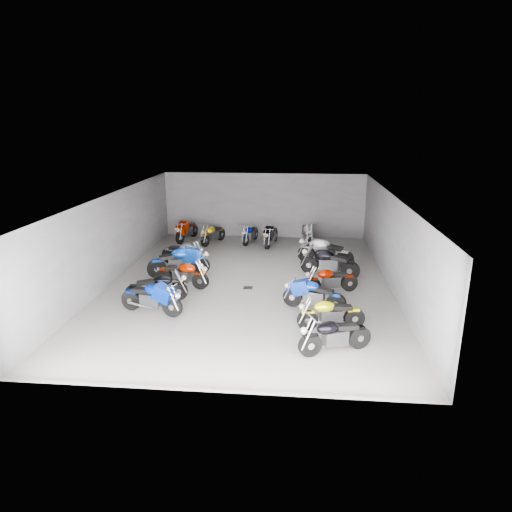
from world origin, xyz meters
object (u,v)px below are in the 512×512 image
Objects in this scene: motorcycle_left_d at (183,274)px; motorcycle_left_f at (183,254)px; motorcycle_left_c at (157,287)px; motorcycle_right_d at (330,280)px; motorcycle_right_b at (330,314)px; motorcycle_back_b at (213,234)px; motorcycle_back_c at (250,234)px; motorcycle_back_e at (307,233)px; motorcycle_left_b at (152,298)px; motorcycle_right_a at (334,335)px; motorcycle_left_e at (179,262)px; motorcycle_right_c at (313,295)px; drain_grate at (248,288)px; motorcycle_back_d at (271,235)px; motorcycle_right_e at (329,262)px; motorcycle_back_a at (187,230)px; motorcycle_right_f at (325,252)px.

motorcycle_left_d is 2.51m from motorcycle_left_f.
motorcycle_right_d is (5.68, 1.31, -0.03)m from motorcycle_left_c.
motorcycle_back_b reaches higher than motorcycle_right_b.
motorcycle_back_e reaches higher than motorcycle_back_c.
motorcycle_right_a is at bearing 85.62° from motorcycle_left_b.
motorcycle_right_a is 0.98× the size of motorcycle_right_b.
motorcycle_left_e reaches higher than motorcycle_left_d.
motorcycle_left_c reaches higher than motorcycle_right_c.
motorcycle_back_e reaches higher than motorcycle_right_a.
motorcycle_left_c is 5.71m from motorcycle_right_b.
drain_grate is 0.17× the size of motorcycle_back_c.
motorcycle_left_b reaches higher than motorcycle_back_d.
motorcycle_right_b is at bearing -22.99° from motorcycle_right_a.
motorcycle_left_b is at bearing 79.37° from motorcycle_back_d.
motorcycle_left_f is 0.90× the size of motorcycle_right_e.
motorcycle_back_c is (-3.42, 6.35, -0.01)m from motorcycle_right_d.
motorcycle_right_b is 0.93× the size of motorcycle_back_d.
motorcycle_back_b is (0.56, 3.53, -0.03)m from motorcycle_left_f.
motorcycle_left_d reaches higher than motorcycle_right_b.
drain_grate is 0.17× the size of motorcycle_right_d.
motorcycle_right_b is 4.60m from motorcycle_right_e.
motorcycle_left_c is 0.92× the size of motorcycle_back_a.
motorcycle_right_c is 8.83m from motorcycle_back_b.
motorcycle_right_c is at bearing 114.79° from motorcycle_left_b.
motorcycle_back_b reaches higher than motorcycle_right_d.
motorcycle_back_c is at bearing 7.79° from motorcycle_right_b.
motorcycle_right_d is (0.63, 1.50, -0.02)m from motorcycle_right_c.
motorcycle_back_a reaches higher than motorcycle_left_b.
motorcycle_right_d is at bearing -3.74° from drain_grate.
motorcycle_right_f is at bearing 24.17° from motorcycle_right_e.
motorcycle_back_e reaches higher than motorcycle_right_b.
motorcycle_left_f is 3.57m from motorcycle_back_b.
motorcycle_right_b is 9.78m from motorcycle_back_c.
motorcycle_right_e is at bearing -18.44° from motorcycle_right_d.
drain_grate is 0.15× the size of motorcycle_left_b.
motorcycle_back_c is 1.10m from motorcycle_back_d.
motorcycle_right_f is at bearing 94.78° from motorcycle_back_e.
motorcycle_left_c is 9.18m from motorcycle_back_e.
motorcycle_back_a is 1.05× the size of motorcycle_back_d.
motorcycle_back_a is at bearing 7.25° from motorcycle_right_a.
motorcycle_left_b is 5.72m from motorcycle_right_a.
motorcycle_left_d is 7.74m from motorcycle_back_e.
motorcycle_left_b is 1.04× the size of motorcycle_left_c.
motorcycle_back_e is (4.98, 7.71, 0.04)m from motorcycle_left_c.
motorcycle_right_a is at bearing 24.88° from motorcycle_left_e.
motorcycle_right_d is 0.83× the size of motorcycle_right_f.
motorcycle_left_f is at bearing 113.67° from motorcycle_back_a.
drain_grate is at bearing 69.22° from motorcycle_right_c.
motorcycle_left_f is (-0.21, 4.80, -0.00)m from motorcycle_left_b.
motorcycle_left_b is 5.99m from motorcycle_right_d.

